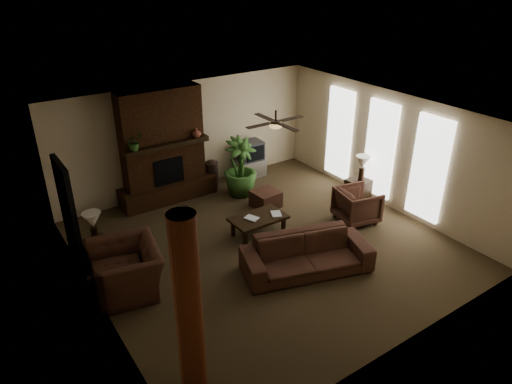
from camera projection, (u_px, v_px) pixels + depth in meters
room_shell at (267, 186)px, 9.28m from camera, size 7.00×7.00×7.00m
fireplace at (164, 155)px, 11.38m from camera, size 2.40×0.70×2.80m
windows at (380, 150)px, 11.19m from camera, size 0.08×3.65×2.35m
log_column at (189, 308)px, 6.02m from camera, size 0.36×0.36×2.80m
doorway at (69, 212)px, 9.04m from camera, size 0.10×1.00×2.10m
ceiling_fan at (276, 124)px, 9.20m from camera, size 1.35×1.35×0.37m
sofa at (307, 249)px, 8.91m from camera, size 2.57×1.42×0.96m
armchair_left at (125, 263)px, 8.34m from camera, size 1.09×1.47×1.17m
armchair_right at (357, 204)px, 10.66m from camera, size 0.96×1.00×0.88m
coffee_table at (258, 219)px, 10.15m from camera, size 1.20×0.70×0.43m
ottoman at (266, 199)px, 11.40m from camera, size 0.64×0.64×0.40m
tv_stand at (249, 168)px, 12.96m from camera, size 0.89×0.56×0.50m
tv at (250, 151)px, 12.74m from camera, size 0.67×0.55×0.52m
floor_vase at (212, 172)px, 12.28m from camera, size 0.34×0.34×0.77m
floor_plant at (240, 179)px, 11.89m from camera, size 1.07×1.62×0.84m
side_table_left at (98, 253)px, 9.16m from camera, size 0.58×0.58×0.55m
lamp_left at (93, 222)px, 8.80m from camera, size 0.40×0.40×0.65m
side_table_right at (358, 190)px, 11.67m from camera, size 0.55×0.55×0.55m
lamp_right at (363, 164)px, 11.31m from camera, size 0.42×0.42×0.65m
mantel_plant at (134, 143)px, 10.52m from camera, size 0.49×0.51×0.33m
mantel_vase at (196, 133)px, 11.32m from camera, size 0.23×0.23×0.22m
book_a at (249, 215)px, 9.91m from camera, size 0.21×0.11×0.29m
book_b at (272, 209)px, 10.15m from camera, size 0.20×0.11×0.29m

